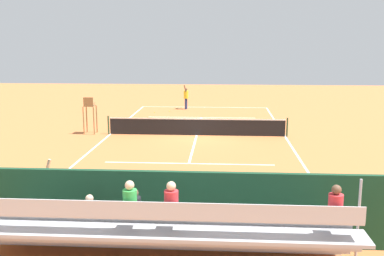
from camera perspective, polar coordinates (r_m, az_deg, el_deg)
ground_plane at (r=25.88m, az=0.59°, el=-0.92°), size 60.00×60.00×0.00m
court_line_markings at (r=25.91m, az=0.59°, el=-0.89°), size 10.10×22.20×0.01m
tennis_net at (r=25.78m, az=0.59°, el=0.17°), size 10.30×0.10×1.07m
backdrop_wall at (r=12.17m, az=-3.18°, el=-9.96°), size 18.00×0.16×2.00m
bleacher_stand at (r=10.93m, az=-3.95°, el=-12.87°), size 9.06×2.40×2.48m
umpire_chair at (r=26.79m, az=-12.76°, el=2.08°), size 0.67×0.67×2.14m
courtside_bench at (r=12.99m, az=9.15°, el=-10.80°), size 1.80×0.40×0.93m
equipment_bag at (r=12.97m, az=1.39°, el=-12.51°), size 0.90×0.36×0.36m
tennis_player at (r=35.54m, az=-0.76°, el=4.02°), size 0.44×0.56×1.93m
tennis_racket at (r=35.80m, az=-1.63°, el=2.45°), size 0.57×0.43×0.03m
tennis_ball_near at (r=33.97m, az=-4.72°, el=1.98°), size 0.07×0.07×0.07m
tennis_ball_far at (r=34.51m, az=-2.85°, el=2.14°), size 0.07×0.07×0.07m
line_judge at (r=14.02m, az=-17.85°, el=-7.56°), size 0.38×0.54×1.93m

